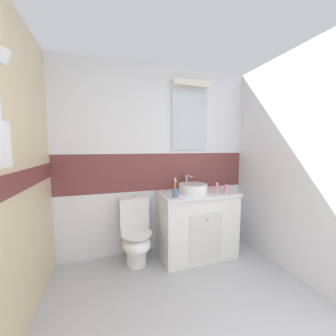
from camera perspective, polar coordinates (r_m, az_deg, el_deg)
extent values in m
cube|color=#B2B2B7|center=(2.08, 8.19, -38.28)|extent=(3.20, 3.48, 0.04)
cube|color=white|center=(2.85, -3.00, -14.63)|extent=(3.20, 0.10, 0.85)
cube|color=brown|center=(2.68, -3.06, -1.05)|extent=(3.20, 0.10, 0.50)
cube|color=white|center=(2.71, -3.18, 16.54)|extent=(3.20, 0.10, 1.15)
cube|color=silver|center=(2.78, 6.30, 13.75)|extent=(0.52, 0.02, 0.81)
cube|color=white|center=(2.85, 6.76, 23.55)|extent=(0.51, 0.10, 0.08)
cylinder|color=silver|center=(1.63, -40.53, 23.78)|extent=(0.10, 0.07, 0.11)
cube|color=white|center=(2.42, 38.86, 0.41)|extent=(0.10, 3.48, 2.50)
cube|color=white|center=(2.71, 8.31, -16.14)|extent=(0.96, 0.56, 0.82)
cube|color=white|center=(2.57, 8.55, -7.42)|extent=(0.98, 0.58, 0.03)
cube|color=silver|center=(2.50, 11.28, -19.23)|extent=(0.43, 0.01, 0.57)
cylinder|color=silver|center=(2.41, 11.57, -14.95)|extent=(0.02, 0.02, 0.03)
cylinder|color=white|center=(2.54, 7.38, -5.94)|extent=(0.37, 0.37, 0.11)
cylinder|color=#B3B3B8|center=(2.53, 7.39, -4.82)|extent=(0.31, 0.31, 0.01)
cylinder|color=silver|center=(2.72, 5.47, -4.16)|extent=(0.03, 0.03, 0.20)
cylinder|color=silver|center=(2.61, 6.38, -2.38)|extent=(0.02, 0.17, 0.02)
cylinder|color=white|center=(2.64, -9.25, -24.57)|extent=(0.24, 0.24, 0.18)
ellipsoid|color=white|center=(2.51, -9.19, -21.09)|extent=(0.34, 0.42, 0.22)
cylinder|color=white|center=(2.46, -9.25, -18.56)|extent=(0.37, 0.37, 0.02)
cube|color=white|center=(2.58, -10.01, -12.86)|extent=(0.36, 0.17, 0.40)
cylinder|color=silver|center=(2.52, -10.10, -8.40)|extent=(0.04, 0.04, 0.02)
cylinder|color=#4C7299|center=(2.29, 2.15, -7.38)|extent=(0.07, 0.07, 0.10)
cylinder|color=#D83F4C|center=(2.29, 2.28, -5.84)|extent=(0.03, 0.03, 0.16)
cube|color=white|center=(2.27, 2.29, -3.86)|extent=(0.01, 0.02, 0.03)
cylinder|color=gold|center=(2.26, 2.06, -5.63)|extent=(0.02, 0.04, 0.19)
cube|color=white|center=(2.24, 2.06, -3.28)|extent=(0.01, 0.02, 0.03)
cylinder|color=pink|center=(2.60, 16.83, -5.90)|extent=(0.06, 0.06, 0.11)
cylinder|color=#262626|center=(2.59, 16.88, -4.33)|extent=(0.01, 0.01, 0.04)
cylinder|color=#262626|center=(2.57, 17.05, -3.98)|extent=(0.01, 0.02, 0.01)
cylinder|color=pink|center=(2.52, 14.30, -5.72)|extent=(0.03, 0.03, 0.15)
cylinder|color=black|center=(2.50, 14.35, -3.80)|extent=(0.02, 0.02, 0.02)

